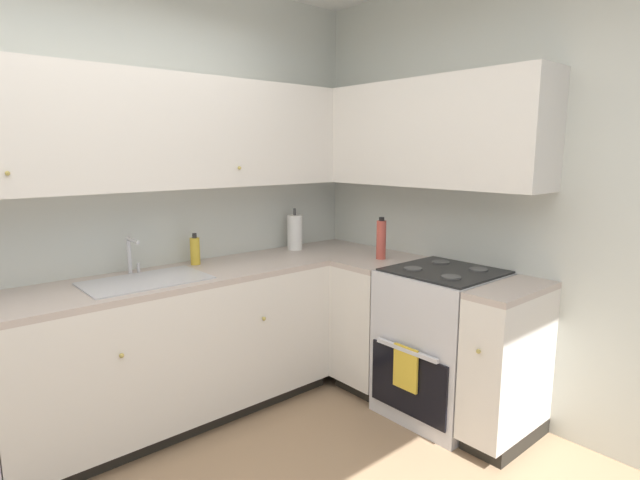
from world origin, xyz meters
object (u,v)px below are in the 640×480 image
(oven_range, at_px, (442,342))
(oil_bottle, at_px, (381,239))
(soap_bottle, at_px, (195,251))
(paper_towel_roll, at_px, (295,232))

(oven_range, xyz_separation_m, oil_bottle, (-0.02, 0.51, 0.58))
(oven_range, relative_size, oil_bottle, 3.72)
(soap_bottle, relative_size, paper_towel_roll, 0.64)
(paper_towel_roll, bearing_deg, oven_range, -77.78)
(soap_bottle, distance_m, oil_bottle, 1.23)
(soap_bottle, bearing_deg, oven_range, -48.29)
(oven_range, height_order, oil_bottle, oil_bottle)
(paper_towel_roll, distance_m, oil_bottle, 0.69)
(soap_bottle, bearing_deg, paper_towel_roll, -1.44)
(oven_range, distance_m, soap_bottle, 1.66)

